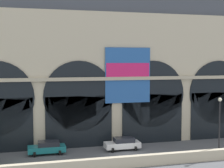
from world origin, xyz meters
TOP-DOWN VIEW (x-y plane):
  - ground_plane at (0.00, 0.00)m, footprint 200.00×200.00m
  - quay_parapet_wall at (0.00, -4.23)m, footprint 90.00×0.70m
  - station_building at (0.02, 7.92)m, footprint 51.86×6.26m
  - car_midwest at (-9.17, 2.86)m, footprint 4.40×2.22m
  - car_center at (0.03, 2.39)m, footprint 4.40×2.22m
  - street_lamp_quayside at (9.85, -3.43)m, footprint 0.44×0.44m

SIDE VIEW (x-z plane):
  - ground_plane at x=0.00m, z-range 0.00..0.00m
  - quay_parapet_wall at x=0.00m, z-range 0.00..1.17m
  - car_midwest at x=-9.17m, z-range 0.03..1.58m
  - car_center at x=0.03m, z-range 0.03..1.58m
  - street_lamp_quayside at x=9.85m, z-range 0.96..7.86m
  - station_building at x=0.02m, z-range -0.25..20.93m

